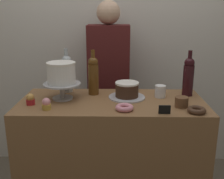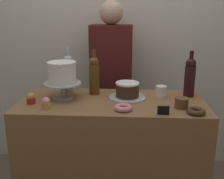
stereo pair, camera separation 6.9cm
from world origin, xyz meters
The scene contains 17 objects.
back_wall centered at (0.00, 0.86, 1.30)m, with size 6.00×0.05×2.60m.
display_counter centered at (0.00, 0.00, 0.46)m, with size 1.26×0.57×0.93m.
cake_stand_pedestal centered at (-0.34, 0.03, 1.01)m, with size 0.26×0.26×0.11m.
white_layer_cake centered at (-0.34, 0.03, 1.11)m, with size 0.19×0.19×0.15m.
silver_serving_platter centered at (0.10, 0.07, 0.93)m, with size 0.26×0.26×0.01m.
chocolate_round_cake centered at (0.10, 0.07, 0.99)m, with size 0.16×0.16×0.10m.
wine_bottle_dark_red centered at (0.54, 0.14, 1.07)m, with size 0.08×0.08×0.33m.
wine_bottle_amber centered at (-0.14, 0.15, 1.07)m, with size 0.08×0.08×0.33m.
wine_bottle_clear centered at (-0.34, 0.22, 1.07)m, with size 0.08×0.08×0.33m.
cupcake_caramel centered at (-0.53, -0.09, 0.96)m, with size 0.06×0.06×0.07m.
cupcake_strawberry centered at (-0.40, -0.17, 0.96)m, with size 0.06×0.06×0.07m.
donut_chocolate centered at (0.51, -0.21, 0.94)m, with size 0.11×0.11×0.03m.
donut_pink centered at (0.08, -0.18, 0.94)m, with size 0.11×0.11×0.03m.
cookie_stack centered at (0.44, -0.11, 0.96)m, with size 0.08×0.08×0.07m.
price_sign_chalkboard centered at (0.32, -0.23, 0.95)m, with size 0.07×0.01×0.05m.
coffee_cup_ceramic centered at (0.34, 0.09, 0.97)m, with size 0.08×0.08×0.09m.
barista_figure centered at (-0.04, 0.60, 0.84)m, with size 0.36×0.22×1.60m.
Camera 1 is at (0.04, -1.77, 1.53)m, focal length 43.97 mm.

